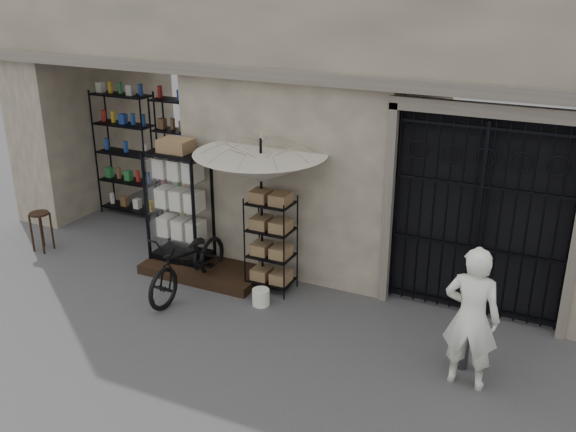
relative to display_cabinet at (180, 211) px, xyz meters
The scene contains 13 objects.
ground 3.50m from the display_cabinet, 30.28° to the right, with size 80.00×80.00×0.00m, color #242427.
shop_recess 2.01m from the display_cabinet, 145.31° to the left, with size 3.00×1.70×3.00m, color black.
shop_shelving 2.31m from the display_cabinet, 135.73° to the left, with size 2.70×0.50×2.50m, color black.
iron_gate 4.72m from the display_cabinet, ahead, with size 2.50×0.21×3.00m.
step_platform 1.04m from the display_cabinet, 16.13° to the right, with size 2.00×0.90×0.15m, color black.
display_cabinet is the anchor object (origin of this frame).
wire_rack 1.74m from the display_cabinet, ahead, with size 0.74×0.59×1.52m.
market_umbrella 1.88m from the display_cabinet, ahead, with size 2.09×2.11×2.85m.
white_bucket 2.10m from the display_cabinet, 19.14° to the right, with size 0.26×0.26×0.25m, color silver.
bicycle 1.36m from the display_cabinet, 48.68° to the right, with size 0.67×1.01×1.92m, color black.
wooden_stool 2.71m from the display_cabinet, 168.27° to the right, with size 0.42×0.42×0.71m.
steel_bollard 4.98m from the display_cabinet, 11.31° to the right, with size 0.13×0.13×0.73m, color #43464C.
shopkeeper 5.19m from the display_cabinet, 14.50° to the right, with size 0.66×1.80×0.43m, color white.
Camera 1 is at (2.91, -6.37, 4.70)m, focal length 40.00 mm.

